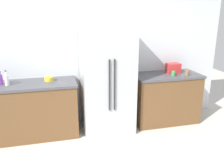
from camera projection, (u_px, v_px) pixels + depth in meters
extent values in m
cube|color=silver|center=(89.00, 44.00, 4.12)|extent=(5.07, 0.10, 2.89)
cube|color=brown|center=(29.00, 111.00, 3.83)|extent=(1.54, 0.60, 0.87)
cube|color=#4C4C51|center=(26.00, 85.00, 3.70)|extent=(1.57, 0.63, 0.04)
cube|color=brown|center=(165.00, 99.00, 4.39)|extent=(1.18, 0.60, 0.87)
cube|color=#4C4C51|center=(167.00, 75.00, 4.25)|extent=(1.21, 0.63, 0.04)
cube|color=#B7BABF|center=(107.00, 79.00, 3.95)|extent=(0.85, 0.68, 1.81)
cylinder|color=#262628|center=(110.00, 86.00, 3.61)|extent=(0.02, 0.02, 0.81)
cylinder|color=#262628|center=(115.00, 85.00, 3.62)|extent=(0.02, 0.02, 0.81)
cube|color=red|center=(173.00, 68.00, 4.32)|extent=(0.24, 0.17, 0.18)
cylinder|color=purple|center=(0.00, 80.00, 3.62)|extent=(0.08, 0.08, 0.15)
cylinder|color=white|center=(7.00, 80.00, 3.58)|extent=(0.06, 0.06, 0.16)
cylinder|color=white|center=(6.00, 73.00, 3.54)|extent=(0.02, 0.02, 0.06)
cylinder|color=#333338|center=(5.00, 71.00, 3.53)|extent=(0.03, 0.03, 0.02)
cylinder|color=brown|center=(187.00, 73.00, 4.13)|extent=(0.08, 0.08, 0.11)
cylinder|color=green|center=(173.00, 73.00, 4.13)|extent=(0.07, 0.07, 0.08)
cylinder|color=yellow|center=(49.00, 79.00, 3.82)|extent=(0.14, 0.14, 0.07)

